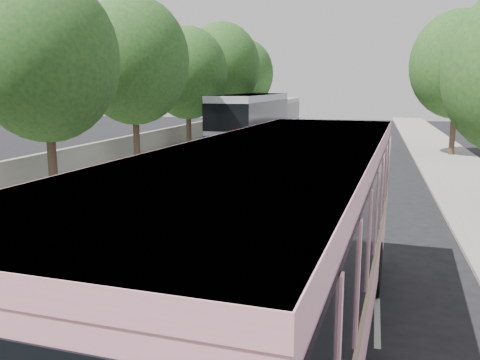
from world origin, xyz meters
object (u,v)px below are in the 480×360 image
(pink_bus, at_px, (280,231))
(tour_coach_rear, at_px, (278,114))
(white_pickup, at_px, (222,167))
(pink_taxi, at_px, (275,208))
(tour_coach_front, at_px, (252,117))

(pink_bus, xyz_separation_m, tour_coach_rear, (-7.09, 38.05, -0.22))
(white_pickup, bearing_deg, pink_taxi, -57.48)
(pink_bus, distance_m, tour_coach_front, 28.82)
(tour_coach_front, bearing_deg, pink_bus, -75.39)
(pink_taxi, bearing_deg, white_pickup, 113.49)
(pink_taxi, distance_m, tour_coach_rear, 30.55)
(tour_coach_rear, bearing_deg, white_pickup, -87.05)
(pink_bus, height_order, pink_taxi, pink_bus)
(tour_coach_rear, bearing_deg, pink_bus, -80.38)
(pink_bus, bearing_deg, white_pickup, 113.34)
(tour_coach_front, bearing_deg, tour_coach_rear, 90.36)
(tour_coach_rear, bearing_deg, tour_coach_front, -90.94)
(white_pickup, xyz_separation_m, tour_coach_rear, (-1.54, 22.70, 1.35))
(pink_taxi, relative_size, white_pickup, 0.78)
(white_pickup, relative_size, tour_coach_front, 0.37)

